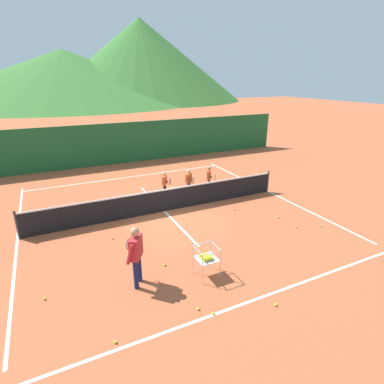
# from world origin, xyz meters

# --- Properties ---
(ground_plane) EXTENTS (120.00, 120.00, 0.00)m
(ground_plane) POSITION_xyz_m (0.00, 0.00, 0.00)
(ground_plane) COLOR #B25633
(line_baseline_near) EXTENTS (10.87, 0.08, 0.01)m
(line_baseline_near) POSITION_xyz_m (0.00, -6.10, 0.00)
(line_baseline_near) COLOR white
(line_baseline_near) RESTS_ON ground
(line_baseline_far) EXTENTS (10.87, 0.08, 0.01)m
(line_baseline_far) POSITION_xyz_m (0.00, 5.23, 0.00)
(line_baseline_far) COLOR white
(line_baseline_far) RESTS_ON ground
(line_sideline_west) EXTENTS (0.08, 11.33, 0.01)m
(line_sideline_west) POSITION_xyz_m (-5.44, 0.00, 0.00)
(line_sideline_west) COLOR white
(line_sideline_west) RESTS_ON ground
(line_sideline_east) EXTENTS (0.08, 11.33, 0.01)m
(line_sideline_east) POSITION_xyz_m (5.44, 0.00, 0.00)
(line_sideline_east) COLOR white
(line_sideline_east) RESTS_ON ground
(line_service_center) EXTENTS (0.08, 6.37, 0.01)m
(line_service_center) POSITION_xyz_m (0.00, 0.00, 0.00)
(line_service_center) COLOR white
(line_service_center) RESTS_ON ground
(tennis_net) EXTENTS (10.80, 0.08, 1.05)m
(tennis_net) POSITION_xyz_m (0.00, 0.00, 0.50)
(tennis_net) COLOR #333338
(tennis_net) RESTS_ON ground
(instructor) EXTENTS (0.57, 0.84, 1.72)m
(instructor) POSITION_xyz_m (-2.38, -4.21, 1.03)
(instructor) COLOR #191E4C
(instructor) RESTS_ON ground
(student_0) EXTENTS (0.40, 0.68, 1.21)m
(student_0) POSITION_xyz_m (0.65, 1.58, 0.73)
(student_0) COLOR black
(student_0) RESTS_ON ground
(student_1) EXTENTS (0.48, 0.65, 1.24)m
(student_1) POSITION_xyz_m (1.75, 1.29, 0.75)
(student_1) COLOR navy
(student_1) RESTS_ON ground
(student_2) EXTENTS (0.41, 0.69, 1.24)m
(student_2) POSITION_xyz_m (2.85, 1.32, 0.75)
(student_2) COLOR navy
(student_2) RESTS_ON ground
(ball_cart) EXTENTS (0.58, 0.58, 0.90)m
(ball_cart) POSITION_xyz_m (-0.54, -4.67, 0.60)
(ball_cart) COLOR #B7B7BC
(ball_cart) RESTS_ON ground
(tennis_ball_0) EXTENTS (0.07, 0.07, 0.07)m
(tennis_ball_0) POSITION_xyz_m (-4.69, -3.79, 0.03)
(tennis_ball_0) COLOR yellow
(tennis_ball_0) RESTS_ON ground
(tennis_ball_1) EXTENTS (0.07, 0.07, 0.07)m
(tennis_ball_1) POSITION_xyz_m (-2.47, -1.42, 0.03)
(tennis_ball_1) COLOR yellow
(tennis_ball_1) RESTS_ON ground
(tennis_ball_2) EXTENTS (0.07, 0.07, 0.07)m
(tennis_ball_2) POSITION_xyz_m (-1.42, -3.71, 0.03)
(tennis_ball_2) COLOR yellow
(tennis_ball_2) RESTS_ON ground
(tennis_ball_3) EXTENTS (0.07, 0.07, 0.07)m
(tennis_ball_3) POSITION_xyz_m (-3.38, -5.92, 0.03)
(tennis_ball_3) COLOR yellow
(tennis_ball_3) RESTS_ON ground
(tennis_ball_4) EXTENTS (0.07, 0.07, 0.07)m
(tennis_ball_4) POSITION_xyz_m (-1.36, -5.80, 0.03)
(tennis_ball_4) COLOR yellow
(tennis_ball_4) RESTS_ON ground
(tennis_ball_5) EXTENTS (0.07, 0.07, 0.07)m
(tennis_ball_5) POSITION_xyz_m (3.87, -2.57, 0.03)
(tennis_ball_5) COLOR yellow
(tennis_ball_5) RESTS_ON ground
(tennis_ball_6) EXTENTS (0.07, 0.07, 0.07)m
(tennis_ball_6) POSITION_xyz_m (4.77, -3.88, 0.03)
(tennis_ball_6) COLOR yellow
(tennis_ball_6) RESTS_ON ground
(tennis_ball_7) EXTENTS (0.07, 0.07, 0.07)m
(tennis_ball_7) POSITION_xyz_m (2.70, -1.14, 0.03)
(tennis_ball_7) COLOR yellow
(tennis_ball_7) RESTS_ON ground
(tennis_ball_8) EXTENTS (0.07, 0.07, 0.07)m
(tennis_ball_8) POSITION_xyz_m (-1.12, -6.09, 0.03)
(tennis_ball_8) COLOR yellow
(tennis_ball_8) RESTS_ON ground
(tennis_ball_9) EXTENTS (0.07, 0.07, 0.07)m
(tennis_ball_9) POSITION_xyz_m (-1.71, -1.19, 0.03)
(tennis_ball_9) COLOR yellow
(tennis_ball_9) RESTS_ON ground
(tennis_ball_10) EXTENTS (0.07, 0.07, 0.07)m
(tennis_ball_10) POSITION_xyz_m (0.41, -6.50, 0.03)
(tennis_ball_10) COLOR yellow
(tennis_ball_10) RESTS_ON ground
(tennis_ball_11) EXTENTS (0.07, 0.07, 0.07)m
(tennis_ball_11) POSITION_xyz_m (3.91, -3.52, 0.03)
(tennis_ball_11) COLOR yellow
(tennis_ball_11) RESTS_ON ground
(windscreen_fence) EXTENTS (23.91, 0.08, 2.59)m
(windscreen_fence) POSITION_xyz_m (0.00, 8.37, 1.29)
(windscreen_fence) COLOR #1E5B2D
(windscreen_fence) RESTS_ON ground
(hill_0) EXTENTS (46.28, 46.28, 17.77)m
(hill_0) POSITION_xyz_m (19.15, 64.14, 8.89)
(hill_0) COLOR #38702D
(hill_0) RESTS_ON ground
(hill_1) EXTENTS (59.73, 59.73, 10.88)m
(hill_1) POSITION_xyz_m (2.17, 65.77, 5.44)
(hill_1) COLOR #38702D
(hill_1) RESTS_ON ground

